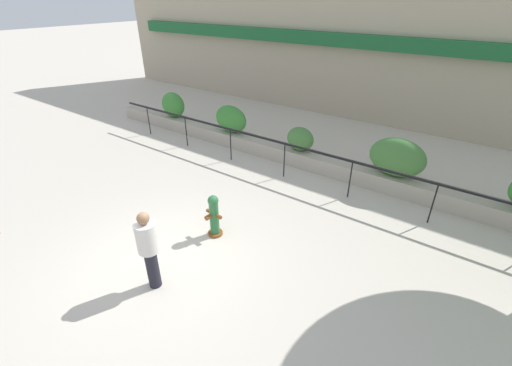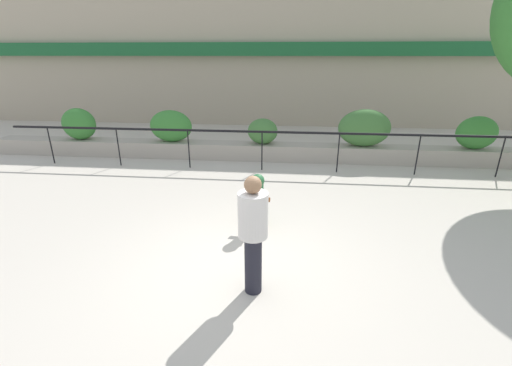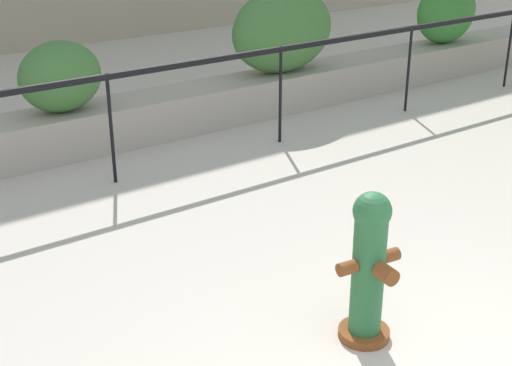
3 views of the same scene
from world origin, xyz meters
TOP-DOWN VIEW (x-y plane):
  - planter_wall_low at (0.00, 6.00)m, footprint 18.00×0.70m
  - fence_railing_segment at (-0.00, 4.90)m, footprint 15.00×0.05m
  - hedge_bush_2 at (-0.07, 6.00)m, footprint 0.94×0.60m
  - hedge_bush_3 at (3.02, 6.00)m, footprint 1.56×0.70m
  - hedge_bush_4 at (6.26, 6.00)m, footprint 1.18×0.61m
  - fire_hydrant at (0.21, 1.40)m, footprint 0.48×0.45m

SIDE VIEW (x-z plane):
  - planter_wall_low at x=0.00m, z-range 0.00..0.50m
  - fire_hydrant at x=0.21m, z-range 0.01..1.09m
  - hedge_bush_2 at x=-0.07m, z-range 0.50..1.30m
  - hedge_bush_4 at x=6.26m, z-range 0.50..1.47m
  - fence_railing_segment at x=0.00m, z-range 0.44..1.59m
  - hedge_bush_3 at x=3.02m, z-range 0.50..1.63m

